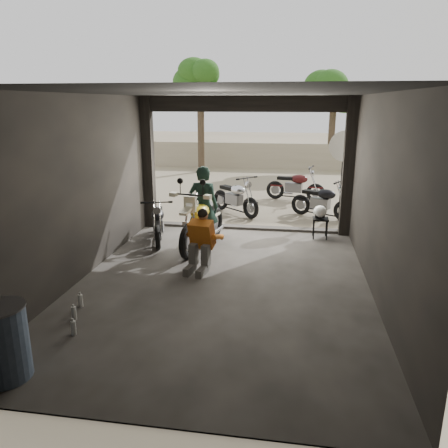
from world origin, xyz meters
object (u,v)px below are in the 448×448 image
(outside_bike_a, at_px, (235,195))
(outside_bike_b, at_px, (295,183))
(stool, at_px, (320,221))
(oil_drum, at_px, (2,344))
(outside_bike_c, at_px, (322,199))
(sign_post, at_px, (344,161))
(left_bike, at_px, (158,219))
(main_bike, at_px, (202,218))
(helmet, at_px, (320,212))
(mechanic, at_px, (200,243))
(rider, at_px, (203,207))

(outside_bike_a, bearing_deg, outside_bike_b, 3.58)
(stool, bearing_deg, oil_drum, -122.38)
(outside_bike_c, distance_m, sign_post, 1.18)
(oil_drum, bearing_deg, outside_bike_b, 72.22)
(left_bike, relative_size, outside_bike_a, 0.92)
(outside_bike_b, bearing_deg, main_bike, 171.12)
(left_bike, bearing_deg, main_bike, -31.99)
(outside_bike_a, bearing_deg, left_bike, -164.18)
(outside_bike_a, distance_m, outside_bike_c, 2.38)
(main_bike, height_order, sign_post, sign_post)
(outside_bike_c, relative_size, oil_drum, 1.79)
(main_bike, relative_size, helmet, 6.20)
(left_bike, distance_m, sign_post, 5.03)
(main_bike, distance_m, helmet, 2.74)
(outside_bike_a, relative_size, outside_bike_c, 1.04)
(outside_bike_c, bearing_deg, stool, -155.97)
(outside_bike_b, height_order, helmet, outside_bike_b)
(helmet, relative_size, sign_post, 0.14)
(outside_bike_c, bearing_deg, oil_drum, -178.39)
(outside_bike_a, xyz_separation_m, outside_bike_c, (2.38, -0.07, -0.02))
(left_bike, relative_size, sign_post, 0.64)
(mechanic, relative_size, sign_post, 0.48)
(main_bike, relative_size, oil_drum, 2.25)
(outside_bike_c, bearing_deg, helmet, -156.69)
(mechanic, bearing_deg, outside_bike_b, 84.78)
(main_bike, height_order, outside_bike_c, main_bike)
(left_bike, distance_m, outside_bike_b, 5.70)
(outside_bike_c, distance_m, stool, 1.92)
(sign_post, bearing_deg, left_bike, -164.98)
(oil_drum, relative_size, sign_post, 0.37)
(main_bike, relative_size, mechanic, 1.77)
(mechanic, bearing_deg, stool, 56.25)
(main_bike, xyz_separation_m, sign_post, (3.14, 2.78, 0.93))
(outside_bike_b, height_order, outside_bike_c, outside_bike_b)
(left_bike, relative_size, oil_drum, 1.71)
(rider, xyz_separation_m, oil_drum, (-1.26, -5.03, -0.44))
(outside_bike_b, bearing_deg, sign_post, -141.09)
(mechanic, bearing_deg, left_bike, 138.06)
(mechanic, height_order, stool, mechanic)
(mechanic, bearing_deg, outside_bike_c, 70.36)
(helmet, bearing_deg, oil_drum, -140.65)
(left_bike, xyz_separation_m, oil_drum, (-0.17, -5.22, -0.07))
(stool, bearing_deg, left_bike, -167.93)
(oil_drum, height_order, sign_post, sign_post)
(main_bike, bearing_deg, oil_drum, -94.05)
(outside_bike_b, height_order, rider, rider)
(outside_bike_b, relative_size, helmet, 5.12)
(helmet, relative_size, oil_drum, 0.36)
(stool, bearing_deg, main_bike, -156.96)
(outside_bike_c, xyz_separation_m, oil_drum, (-3.94, -7.91, -0.09))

